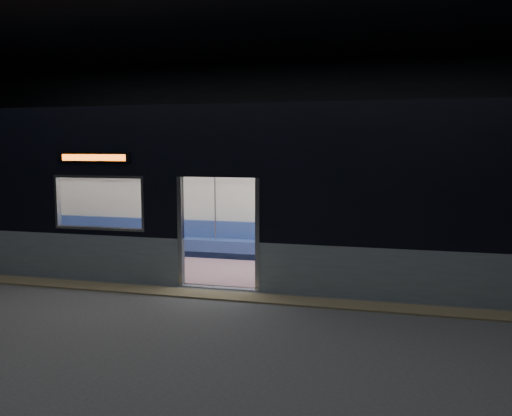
% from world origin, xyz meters
% --- Properties ---
extents(station_floor, '(24.00, 14.00, 0.01)m').
position_xyz_m(station_floor, '(0.00, 0.00, -0.01)').
color(station_floor, '#47494C').
rests_on(station_floor, ground).
extents(station_envelope, '(24.00, 14.00, 5.00)m').
position_xyz_m(station_envelope, '(0.00, 0.00, 3.66)').
color(station_envelope, black).
rests_on(station_envelope, station_floor).
extents(tactile_strip, '(22.80, 0.50, 0.03)m').
position_xyz_m(tactile_strip, '(0.00, 0.55, 0.01)').
color(tactile_strip, '#8C7F59').
rests_on(tactile_strip, station_floor).
extents(metro_car, '(18.00, 3.04, 3.35)m').
position_xyz_m(metro_car, '(-0.00, 2.54, 1.85)').
color(metro_car, '#8997A4').
rests_on(metro_car, station_floor).
extents(passenger, '(0.40, 0.69, 1.38)m').
position_xyz_m(passenger, '(1.30, 3.55, 0.80)').
color(passenger, black).
rests_on(passenger, metro_car).
extents(handbag, '(0.32, 0.30, 0.13)m').
position_xyz_m(handbag, '(1.30, 3.32, 0.67)').
color(handbag, black).
rests_on(handbag, passenger).
extents(transit_map, '(1.06, 0.03, 0.69)m').
position_xyz_m(transit_map, '(3.38, 3.85, 1.49)').
color(transit_map, white).
rests_on(transit_map, metro_car).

